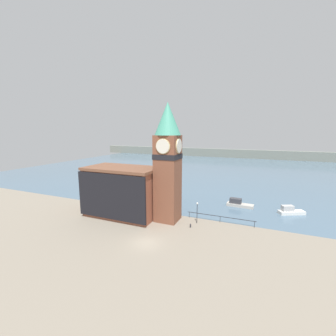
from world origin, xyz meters
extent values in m
plane|color=gray|center=(0.00, 0.00, 0.00)|extent=(160.00, 160.00, 0.00)
cube|color=slate|center=(0.00, 71.81, 0.00)|extent=(160.00, 120.00, 0.00)
cube|color=gray|center=(0.00, 111.81, 2.50)|extent=(180.00, 3.00, 5.00)
cube|color=#232328|center=(8.52, 11.56, 1.05)|extent=(11.93, 0.08, 0.08)
cylinder|color=#232328|center=(2.85, 11.56, 0.53)|extent=(0.07, 0.07, 1.05)
cylinder|color=#232328|center=(8.52, 11.56, 0.53)|extent=(0.07, 0.07, 1.05)
cylinder|color=#232328|center=(14.18, 11.56, 0.53)|extent=(0.07, 0.07, 1.05)
cube|color=brown|center=(-0.40, 8.94, 7.58)|extent=(3.91, 3.91, 15.16)
cube|color=black|center=(-0.40, 8.94, 11.55)|extent=(4.03, 4.03, 0.90)
cylinder|color=tan|center=(-0.40, 6.93, 13.41)|extent=(2.55, 0.12, 2.55)
cylinder|color=silver|center=(-0.40, 6.85, 13.41)|extent=(2.32, 0.12, 2.32)
cylinder|color=tan|center=(1.61, 8.94, 13.41)|extent=(0.12, 2.55, 2.55)
cylinder|color=silver|center=(1.70, 8.94, 13.41)|extent=(0.12, 2.32, 2.32)
cone|color=teal|center=(-0.40, 8.94, 17.92)|extent=(4.49, 4.49, 5.50)
cube|color=brown|center=(-9.23, 7.97, 4.38)|extent=(13.31, 7.09, 8.77)
cube|color=brown|center=(-9.23, 7.97, 9.02)|extent=(13.71, 7.49, 0.50)
cube|color=black|center=(-9.23, 4.28, 4.56)|extent=(13.81, 0.30, 8.07)
cube|color=#B7B2A8|center=(10.98, 21.56, 0.31)|extent=(5.52, 2.09, 0.62)
cube|color=#38383D|center=(10.00, 21.62, 1.14)|extent=(2.46, 1.38, 1.06)
cube|color=silver|center=(20.56, 20.89, 0.32)|extent=(5.06, 3.54, 0.64)
cube|color=#B2B2B2|center=(19.77, 20.50, 1.19)|extent=(2.40, 1.92, 1.09)
cylinder|color=#2D2D33|center=(4.36, 7.43, 0.26)|extent=(0.24, 0.24, 0.52)
sphere|color=#2D2D33|center=(4.36, 7.43, 0.52)|extent=(0.25, 0.25, 0.25)
cylinder|color=black|center=(4.86, 9.60, 1.74)|extent=(0.10, 0.10, 3.48)
sphere|color=silver|center=(4.86, 9.60, 3.57)|extent=(0.32, 0.32, 0.32)
camera|label=1|loc=(14.61, -26.50, 15.93)|focal=24.00mm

